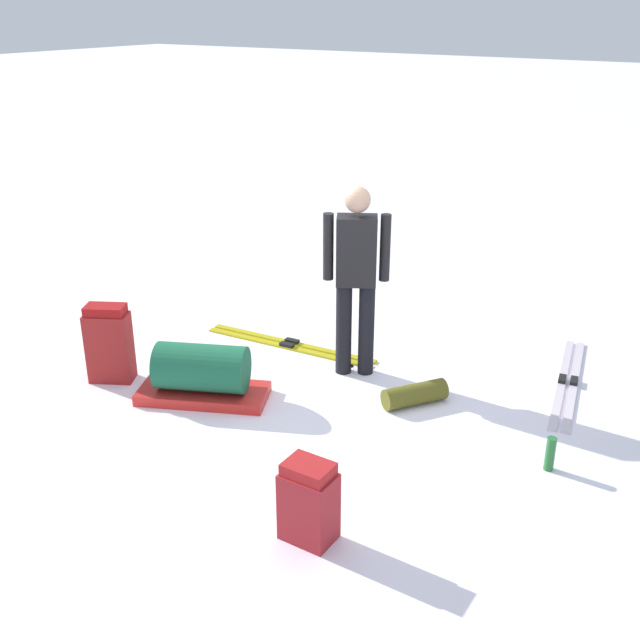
{
  "coord_description": "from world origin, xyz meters",
  "views": [
    {
      "loc": [
        -3.01,
        4.75,
        3.11
      ],
      "look_at": [
        0.0,
        0.0,
        0.7
      ],
      "focal_mm": 42.14,
      "sensor_mm": 36.0,
      "label": 1
    }
  ],
  "objects_px": {
    "ski_pair_far": "(290,345)",
    "gear_sled": "(202,375)",
    "backpack_bright": "(109,344)",
    "backpack_large_dark": "(309,502)",
    "sleeping_mat_rolled": "(415,394)",
    "skier_standing": "(356,272)",
    "ski_pair_near": "(568,382)",
    "thermos_bottle": "(550,454)",
    "ski_poles_planted_near": "(346,296)"
  },
  "relations": [
    {
      "from": "skier_standing",
      "to": "ski_poles_planted_near",
      "type": "bearing_deg",
      "value": 27.25
    },
    {
      "from": "gear_sled",
      "to": "thermos_bottle",
      "type": "bearing_deg",
      "value": -169.32
    },
    {
      "from": "skier_standing",
      "to": "ski_pair_near",
      "type": "xyz_separation_m",
      "value": [
        -1.7,
        -0.82,
        -0.94
      ]
    },
    {
      "from": "skier_standing",
      "to": "backpack_large_dark",
      "type": "distance_m",
      "value": 2.41
    },
    {
      "from": "ski_pair_far",
      "to": "ski_poles_planted_near",
      "type": "relative_size",
      "value": 1.36
    },
    {
      "from": "backpack_large_dark",
      "to": "sleeping_mat_rolled",
      "type": "bearing_deg",
      "value": -84.56
    },
    {
      "from": "skier_standing",
      "to": "backpack_large_dark",
      "type": "bearing_deg",
      "value": 112.88
    },
    {
      "from": "skier_standing",
      "to": "ski_pair_far",
      "type": "height_order",
      "value": "skier_standing"
    },
    {
      "from": "ski_pair_far",
      "to": "gear_sled",
      "type": "bearing_deg",
      "value": 88.84
    },
    {
      "from": "backpack_large_dark",
      "to": "gear_sled",
      "type": "height_order",
      "value": "backpack_large_dark"
    },
    {
      "from": "skier_standing",
      "to": "backpack_bright",
      "type": "bearing_deg",
      "value": 36.19
    },
    {
      "from": "ski_pair_far",
      "to": "skier_standing",
      "type": "bearing_deg",
      "value": 170.17
    },
    {
      "from": "backpack_bright",
      "to": "gear_sled",
      "type": "bearing_deg",
      "value": -169.7
    },
    {
      "from": "gear_sled",
      "to": "thermos_bottle",
      "type": "height_order",
      "value": "gear_sled"
    },
    {
      "from": "gear_sled",
      "to": "sleeping_mat_rolled",
      "type": "bearing_deg",
      "value": -150.72
    },
    {
      "from": "ski_poles_planted_near",
      "to": "ski_pair_near",
      "type": "bearing_deg",
      "value": -154.28
    },
    {
      "from": "backpack_bright",
      "to": "ski_poles_planted_near",
      "type": "distance_m",
      "value": 2.11
    },
    {
      "from": "ski_pair_near",
      "to": "ski_pair_far",
      "type": "bearing_deg",
      "value": 15.1
    },
    {
      "from": "ski_poles_planted_near",
      "to": "gear_sled",
      "type": "bearing_deg",
      "value": 54.59
    },
    {
      "from": "ski_pair_far",
      "to": "gear_sled",
      "type": "relative_size",
      "value": 1.54
    },
    {
      "from": "ski_pair_near",
      "to": "gear_sled",
      "type": "relative_size",
      "value": 1.51
    },
    {
      "from": "ski_pair_near",
      "to": "ski_poles_planted_near",
      "type": "distance_m",
      "value": 2.1
    },
    {
      "from": "gear_sled",
      "to": "backpack_large_dark",
      "type": "bearing_deg",
      "value": 149.51
    },
    {
      "from": "ski_poles_planted_near",
      "to": "gear_sled",
      "type": "distance_m",
      "value": 1.41
    },
    {
      "from": "skier_standing",
      "to": "backpack_bright",
      "type": "relative_size",
      "value": 2.41
    },
    {
      "from": "ski_pair_far",
      "to": "thermos_bottle",
      "type": "bearing_deg",
      "value": 165.28
    },
    {
      "from": "ski_pair_near",
      "to": "backpack_large_dark",
      "type": "relative_size",
      "value": 3.24
    },
    {
      "from": "backpack_bright",
      "to": "gear_sled",
      "type": "relative_size",
      "value": 0.6
    },
    {
      "from": "skier_standing",
      "to": "ski_pair_far",
      "type": "xyz_separation_m",
      "value": [
        0.81,
        -0.14,
        -0.94
      ]
    },
    {
      "from": "ski_pair_far",
      "to": "gear_sled",
      "type": "xyz_separation_m",
      "value": [
        0.03,
        1.25,
        0.21
      ]
    },
    {
      "from": "gear_sled",
      "to": "thermos_bottle",
      "type": "relative_size",
      "value": 4.5
    },
    {
      "from": "backpack_large_dark",
      "to": "thermos_bottle",
      "type": "bearing_deg",
      "value": -124.21
    },
    {
      "from": "skier_standing",
      "to": "ski_poles_planted_near",
      "type": "relative_size",
      "value": 1.28
    },
    {
      "from": "backpack_bright",
      "to": "thermos_bottle",
      "type": "bearing_deg",
      "value": -169.42
    },
    {
      "from": "ski_pair_near",
      "to": "backpack_bright",
      "type": "relative_size",
      "value": 2.5
    },
    {
      "from": "ski_pair_near",
      "to": "ski_poles_planted_near",
      "type": "relative_size",
      "value": 1.33
    },
    {
      "from": "skier_standing",
      "to": "sleeping_mat_rolled",
      "type": "xyz_separation_m",
      "value": [
        -0.72,
        0.24,
        -0.86
      ]
    },
    {
      "from": "ski_poles_planted_near",
      "to": "ski_pair_far",
      "type": "bearing_deg",
      "value": -13.55
    },
    {
      "from": "backpack_large_dark",
      "to": "backpack_bright",
      "type": "relative_size",
      "value": 0.77
    },
    {
      "from": "ski_pair_far",
      "to": "sleeping_mat_rolled",
      "type": "xyz_separation_m",
      "value": [
        -1.52,
        0.38,
        0.08
      ]
    },
    {
      "from": "ski_pair_near",
      "to": "backpack_bright",
      "type": "distance_m",
      "value": 4.03
    },
    {
      "from": "gear_sled",
      "to": "ski_poles_planted_near",
      "type": "bearing_deg",
      "value": -125.41
    },
    {
      "from": "ski_pair_far",
      "to": "thermos_bottle",
      "type": "distance_m",
      "value": 2.85
    },
    {
      "from": "thermos_bottle",
      "to": "sleeping_mat_rolled",
      "type": "bearing_deg",
      "value": -15.71
    },
    {
      "from": "skier_standing",
      "to": "ski_poles_planted_near",
      "type": "xyz_separation_m",
      "value": [
        0.07,
        0.04,
        -0.22
      ]
    },
    {
      "from": "ski_pair_near",
      "to": "backpack_bright",
      "type": "bearing_deg",
      "value": 31.27
    },
    {
      "from": "ski_pair_near",
      "to": "skier_standing",
      "type": "bearing_deg",
      "value": 25.65
    },
    {
      "from": "skier_standing",
      "to": "sleeping_mat_rolled",
      "type": "height_order",
      "value": "skier_standing"
    },
    {
      "from": "ski_pair_near",
      "to": "backpack_bright",
      "type": "height_order",
      "value": "backpack_bright"
    },
    {
      "from": "ski_pair_far",
      "to": "ski_pair_near",
      "type": "bearing_deg",
      "value": -164.9
    }
  ]
}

